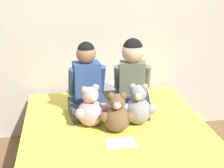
# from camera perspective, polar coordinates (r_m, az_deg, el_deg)

# --- Properties ---
(wall_behind_bed) EXTENTS (8.00, 0.06, 2.50)m
(wall_behind_bed) POSITION_cam_1_polar(r_m,az_deg,el_deg) (3.06, -2.16, 12.97)
(wall_behind_bed) COLOR beige
(wall_behind_bed) RESTS_ON ground_plane
(bed) EXTENTS (1.45, 1.86, 0.49)m
(bed) POSITION_cam_1_polar(r_m,az_deg,el_deg) (2.46, 1.34, -14.33)
(bed) COLOR #997F60
(bed) RESTS_ON ground_plane
(child_on_left) EXTENTS (0.34, 0.33, 0.61)m
(child_on_left) POSITION_cam_1_polar(r_m,az_deg,el_deg) (2.57, -4.53, -0.15)
(child_on_left) COLOR #384251
(child_on_left) RESTS_ON bed
(child_on_right) EXTENTS (0.35, 0.40, 0.63)m
(child_on_right) POSITION_cam_1_polar(r_m,az_deg,el_deg) (2.63, 3.71, 0.61)
(child_on_right) COLOR #282D47
(child_on_right) RESTS_ON bed
(teddy_bear_held_by_left_child) EXTENTS (0.26, 0.21, 0.33)m
(teddy_bear_held_by_left_child) POSITION_cam_1_polar(r_m,az_deg,el_deg) (2.42, -3.90, -4.55)
(teddy_bear_held_by_left_child) COLOR #DBA3B2
(teddy_bear_held_by_left_child) RESTS_ON bed
(teddy_bear_held_by_right_child) EXTENTS (0.27, 0.21, 0.33)m
(teddy_bear_held_by_right_child) POSITION_cam_1_polar(r_m,az_deg,el_deg) (2.45, 4.80, -4.19)
(teddy_bear_held_by_right_child) COLOR #939399
(teddy_bear_held_by_right_child) RESTS_ON bed
(teddy_bear_between_children) EXTENTS (0.26, 0.20, 0.31)m
(teddy_bear_between_children) POSITION_cam_1_polar(r_m,az_deg,el_deg) (2.33, 0.95, -5.71)
(teddy_bear_between_children) COLOR brown
(teddy_bear_between_children) RESTS_ON bed
(pillow_at_headboard) EXTENTS (0.59, 0.27, 0.11)m
(pillow_at_headboard) POSITION_cam_1_polar(r_m,az_deg,el_deg) (2.99, -1.34, -1.28)
(pillow_at_headboard) COLOR white
(pillow_at_headboard) RESTS_ON bed
(sign_card) EXTENTS (0.21, 0.15, 0.00)m
(sign_card) POSITION_cam_1_polar(r_m,az_deg,el_deg) (2.23, 1.73, -10.67)
(sign_card) COLOR white
(sign_card) RESTS_ON bed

